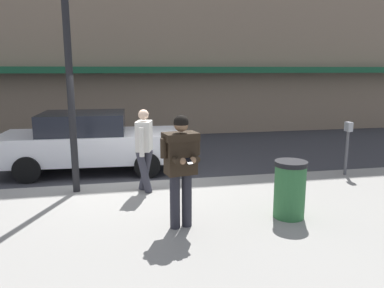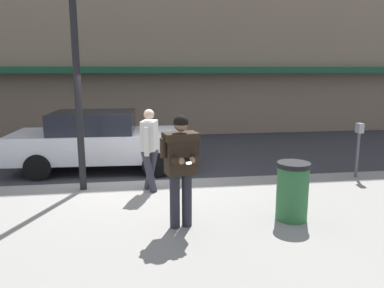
{
  "view_description": "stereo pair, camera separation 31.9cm",
  "coord_description": "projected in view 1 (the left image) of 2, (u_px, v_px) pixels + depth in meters",
  "views": [
    {
      "loc": [
        -0.39,
        -8.38,
        2.62
      ],
      "look_at": [
        0.72,
        -2.85,
        1.49
      ],
      "focal_mm": 35.0,
      "sensor_mm": 36.0,
      "label": 1
    },
    {
      "loc": [
        -0.07,
        -8.43,
        2.62
      ],
      "look_at": [
        0.72,
        -2.85,
        1.49
      ],
      "focal_mm": 35.0,
      "sensor_mm": 36.0,
      "label": 2
    }
  ],
  "objects": [
    {
      "name": "trash_bin",
      "position": [
        290.0,
        189.0,
        6.3
      ],
      "size": [
        0.55,
        0.55,
        0.98
      ],
      "color": "#2D6638",
      "rests_on": "sidewalk"
    },
    {
      "name": "parked_sedan_mid",
      "position": [
        90.0,
        141.0,
        9.67
      ],
      "size": [
        4.58,
        2.09,
        1.54
      ],
      "color": "silver",
      "rests_on": "ground"
    },
    {
      "name": "sidewalk",
      "position": [
        209.0,
        229.0,
        6.08
      ],
      "size": [
        32.0,
        5.3,
        0.14
      ],
      "primitive_type": "cube",
      "color": "gray",
      "rests_on": "ground"
    },
    {
      "name": "man_texting_on_phone",
      "position": [
        181.0,
        160.0,
        5.77
      ],
      "size": [
        0.64,
        0.63,
        1.81
      ],
      "color": "#23232B",
      "rests_on": "sidewalk"
    },
    {
      "name": "pedestrian_in_light_coat",
      "position": [
        144.0,
        145.0,
        7.58
      ],
      "size": [
        0.4,
        0.58,
        1.7
      ],
      "color": "#33333D",
      "rests_on": "sidewalk"
    },
    {
      "name": "ground_plane",
      "position": [
        137.0,
        185.0,
        8.64
      ],
      "size": [
        80.0,
        80.0,
        0.0
      ],
      "primitive_type": "plane",
      "color": "#333338"
    },
    {
      "name": "street_lamp_post",
      "position": [
        67.0,
        42.0,
        7.15
      ],
      "size": [
        0.36,
        0.36,
        4.88
      ],
      "color": "black",
      "rests_on": "sidewalk"
    },
    {
      "name": "curb_paint_line",
      "position": [
        179.0,
        182.0,
        8.88
      ],
      "size": [
        28.0,
        0.12,
        0.01
      ],
      "primitive_type": "cube",
      "color": "silver",
      "rests_on": "ground"
    },
    {
      "name": "parking_meter",
      "position": [
        347.0,
        141.0,
        8.82
      ],
      "size": [
        0.12,
        0.18,
        1.27
      ],
      "color": "#4C4C51",
      "rests_on": "sidewalk"
    }
  ]
}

